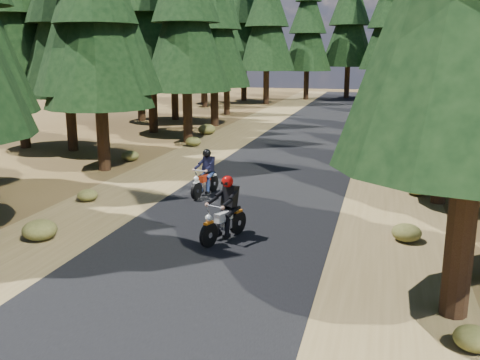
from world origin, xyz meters
name	(u,v)px	position (x,y,z in m)	size (l,w,h in m)	color
ground	(226,229)	(0.00, 0.00, 0.00)	(120.00, 120.00, 0.00)	#402C17
road	(264,187)	(0.00, 5.00, 0.01)	(6.00, 100.00, 0.01)	black
shoulder_l	(151,180)	(-4.60, 5.00, 0.00)	(3.20, 100.00, 0.01)	brown
shoulder_r	(392,196)	(4.60, 5.00, 0.00)	(3.20, 100.00, 0.01)	brown
pine_forest	(322,3)	(-0.02, 21.05, 7.89)	(34.59, 55.08, 16.32)	black
log_near	(472,177)	(7.63, 8.19, 0.16)	(0.32, 0.32, 6.25)	#4C4233
understory_shrubs	(287,165)	(0.29, 8.01, 0.26)	(14.64, 30.48, 0.63)	#474C1E
rider_lead	(224,220)	(0.20, -0.90, 0.59)	(1.24, 2.04, 1.74)	beige
rider_follow	(205,181)	(-1.76, 3.31, 0.55)	(0.89, 1.90, 1.63)	maroon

